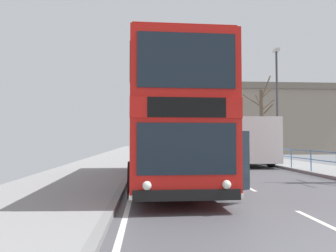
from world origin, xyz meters
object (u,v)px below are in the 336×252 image
at_px(bare_tree_far_02, 262,120).
at_px(background_building_00, 279,121).
at_px(background_bus_far_lane, 239,140).
at_px(bare_tree_far_00, 214,127).
at_px(double_decker_bus_main, 166,124).
at_px(street_lamp_far_side, 277,96).

xyz_separation_m(bare_tree_far_02, background_building_00, (7.19, 13.38, 0.71)).
bearing_deg(background_bus_far_lane, bare_tree_far_00, 82.49).
bearing_deg(double_decker_bus_main, background_building_00, 59.69).
height_order(bare_tree_far_00, background_building_00, background_building_00).
distance_m(double_decker_bus_main, background_building_00, 32.16).
xyz_separation_m(street_lamp_far_side, bare_tree_far_00, (0.34, 22.06, -1.30)).
height_order(street_lamp_far_side, bare_tree_far_00, street_lamp_far_side).
height_order(background_bus_far_lane, background_building_00, background_building_00).
distance_m(background_bus_far_lane, bare_tree_far_00, 21.45).
relative_size(double_decker_bus_main, background_bus_far_lane, 1.09).
height_order(background_bus_far_lane, bare_tree_far_02, bare_tree_far_02).
distance_m(background_bus_far_lane, bare_tree_far_02, 5.76).
distance_m(bare_tree_far_00, bare_tree_far_02, 16.81).
height_order(double_decker_bus_main, street_lamp_far_side, street_lamp_far_side).
bearing_deg(street_lamp_far_side, bare_tree_far_02, 80.68).
xyz_separation_m(background_bus_far_lane, bare_tree_far_02, (3.31, 4.39, 1.69)).
bearing_deg(background_building_00, street_lamp_far_side, -113.39).
bearing_deg(background_bus_far_lane, background_building_00, 59.40).
bearing_deg(street_lamp_far_side, background_building_00, 66.61).
xyz_separation_m(background_bus_far_lane, street_lamp_far_side, (2.45, -0.86, 3.01)).
relative_size(background_bus_far_lane, bare_tree_far_02, 1.44).
bearing_deg(street_lamp_far_side, background_bus_far_lane, 160.67).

